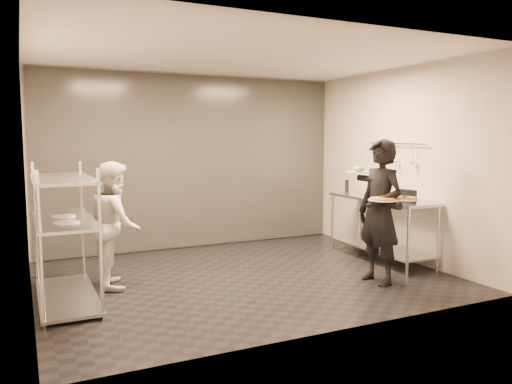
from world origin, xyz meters
name	(u,v)px	position (x,y,z in m)	size (l,w,h in m)	color
room_shell	(212,164)	(0.00, 1.18, 1.40)	(5.00, 4.00, 2.80)	black
pass_rack	(65,232)	(-2.15, 0.00, 0.77)	(0.60, 1.60, 1.50)	silver
prep_counter	(381,217)	(2.18, 0.00, 0.63)	(0.60, 1.80, 0.92)	silver
utensil_rail	(396,154)	(2.43, 0.00, 1.55)	(0.07, 1.20, 0.31)	silver
waiter	(380,212)	(1.40, -0.92, 0.89)	(0.65, 0.42, 1.77)	black
chef	(115,224)	(-1.55, 0.36, 0.75)	(0.73, 0.57, 1.51)	silver
pizza_plate_near	(383,199)	(1.29, -1.10, 1.07)	(0.34, 0.34, 0.05)	white
pizza_plate_far	(406,198)	(1.57, -1.18, 1.07)	(0.31, 0.31, 0.05)	white
salad_plate	(359,171)	(1.30, -0.61, 1.38)	(0.30, 0.30, 0.07)	white
pos_monitor	(407,196)	(2.06, -0.66, 1.01)	(0.05, 0.26, 0.19)	black
bottle_green	(376,190)	(2.05, -0.04, 1.03)	(0.06, 0.06, 0.23)	gray
bottle_clear	(375,190)	(2.20, 0.16, 1.02)	(0.06, 0.06, 0.20)	gray
bottle_dark	(347,186)	(2.14, 0.80, 1.02)	(0.06, 0.06, 0.20)	black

